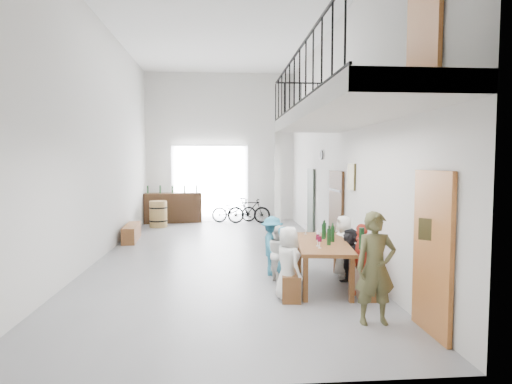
{
  "coord_description": "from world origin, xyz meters",
  "views": [
    {
      "loc": [
        0.04,
        -10.06,
        2.2
      ],
      "look_at": [
        0.81,
        -0.5,
        1.53
      ],
      "focal_mm": 30.0,
      "sensor_mm": 36.0,
      "label": 1
    }
  ],
  "objects": [
    {
      "name": "tasting_table",
      "position": [
        1.82,
        -2.69,
        0.71
      ],
      "size": [
        1.12,
        2.19,
        0.79
      ],
      "rotation": [
        0.0,
        0.0,
        -0.13
      ],
      "color": "brown",
      "rests_on": "ground"
    },
    {
      "name": "guest_left_c",
      "position": [
        1.1,
        -2.33,
        0.52
      ],
      "size": [
        0.5,
        0.59,
        1.04
      ],
      "primitive_type": "imported",
      "rotation": [
        0.0,
        0.0,
        1.81
      ],
      "color": "silver",
      "rests_on": "ground"
    },
    {
      "name": "gateway_portal",
      "position": [
        -0.4,
        5.94,
        1.4
      ],
      "size": [
        2.8,
        0.08,
        2.8
      ],
      "primitive_type": "cube",
      "color": "white",
      "rests_on": "ground"
    },
    {
      "name": "serving_counter",
      "position": [
        -1.75,
        5.65,
        0.54
      ],
      "size": [
        2.11,
        0.86,
        1.08
      ],
      "primitive_type": "cube",
      "rotation": [
        0.0,
        0.0,
        0.14
      ],
      "color": "#36230F",
      "rests_on": "ground"
    },
    {
      "name": "guest_right_b",
      "position": [
        2.35,
        -2.58,
        0.51
      ],
      "size": [
        0.63,
        0.98,
        1.01
      ],
      "primitive_type": "imported",
      "rotation": [
        0.0,
        0.0,
        -1.18
      ],
      "color": "black",
      "rests_on": "ground"
    },
    {
      "name": "side_bench",
      "position": [
        -2.5,
        2.1,
        0.22
      ],
      "size": [
        0.46,
        1.6,
        0.44
      ],
      "primitive_type": "cube",
      "rotation": [
        0.0,
        0.0,
        0.07
      ],
      "color": "brown",
      "rests_on": "ground"
    },
    {
      "name": "bench_inner",
      "position": [
        1.21,
        -2.75,
        0.21
      ],
      "size": [
        0.5,
        1.86,
        0.42
      ],
      "primitive_type": "cube",
      "rotation": [
        0.0,
        0.0,
        -0.11
      ],
      "color": "brown",
      "rests_on": "ground"
    },
    {
      "name": "guest_left_a",
      "position": [
        1.08,
        -3.43,
        0.59
      ],
      "size": [
        0.56,
        0.68,
        1.19
      ],
      "primitive_type": "imported",
      "rotation": [
        0.0,
        0.0,
        1.94
      ],
      "color": "silver",
      "rests_on": "ground"
    },
    {
      "name": "right_wall_decor",
      "position": [
        2.7,
        -1.87,
        1.74
      ],
      "size": [
        0.07,
        8.28,
        5.07
      ],
      "color": "#AC642E",
      "rests_on": "ground"
    },
    {
      "name": "bench_wall",
      "position": [
        2.45,
        -2.69,
        0.23
      ],
      "size": [
        0.54,
        2.02,
        0.46
      ],
      "primitive_type": "cube",
      "rotation": [
        0.0,
        0.0,
        -0.14
      ],
      "color": "brown",
      "rests_on": "ground"
    },
    {
      "name": "balcony",
      "position": [
        1.98,
        -3.13,
        2.96
      ],
      "size": [
        1.52,
        5.62,
        4.0
      ],
      "color": "silver",
      "rests_on": "ground"
    },
    {
      "name": "room_walls",
      "position": [
        0.0,
        0.0,
        3.55
      ],
      "size": [
        12.0,
        12.0,
        12.0
      ],
      "color": "silver",
      "rests_on": "ground"
    },
    {
      "name": "guest_left_d",
      "position": [
        1.01,
        -1.87,
        0.58
      ],
      "size": [
        0.5,
        0.78,
        1.15
      ],
      "primitive_type": "imported",
      "rotation": [
        0.0,
        0.0,
        1.47
      ],
      "color": "teal",
      "rests_on": "ground"
    },
    {
      "name": "guest_right_a",
      "position": [
        2.36,
        -3.19,
        0.59
      ],
      "size": [
        0.45,
        0.74,
        1.18
      ],
      "primitive_type": "imported",
      "rotation": [
        0.0,
        0.0,
        -1.82
      ],
      "color": "#B12E1E",
      "rests_on": "ground"
    },
    {
      "name": "counter_bottles",
      "position": [
        -1.75,
        5.64,
        1.22
      ],
      "size": [
        1.8,
        0.3,
        0.28
      ],
      "color": "black",
      "rests_on": "serving_counter"
    },
    {
      "name": "tableware",
      "position": [
        1.84,
        -2.62,
        0.94
      ],
      "size": [
        0.43,
        1.43,
        0.35
      ],
      "color": "black",
      "rests_on": "tasting_table"
    },
    {
      "name": "floor",
      "position": [
        0.0,
        0.0,
        0.0
      ],
      "size": [
        12.0,
        12.0,
        0.0
      ],
      "primitive_type": "plane",
      "color": "slate",
      "rests_on": "ground"
    },
    {
      "name": "oak_barrel",
      "position": [
        -2.12,
        4.56,
        0.44
      ],
      "size": [
        0.6,
        0.6,
        0.89
      ],
      "color": "olive",
      "rests_on": "ground"
    },
    {
      "name": "bicycle_far",
      "position": [
        1.01,
        5.21,
        0.46
      ],
      "size": [
        1.58,
        0.58,
        0.93
      ],
      "primitive_type": "imported",
      "rotation": [
        0.0,
        0.0,
        1.48
      ],
      "color": "black",
      "rests_on": "ground"
    },
    {
      "name": "bicycle_near",
      "position": [
        0.49,
        5.6,
        0.43
      ],
      "size": [
        1.71,
        0.79,
        0.87
      ],
      "primitive_type": "imported",
      "rotation": [
        0.0,
        0.0,
        1.7
      ],
      "color": "black",
      "rests_on": "ground"
    },
    {
      "name": "guest_left_b",
      "position": [
        1.12,
        -2.79,
        0.54
      ],
      "size": [
        0.29,
        0.42,
        1.09
      ],
      "primitive_type": "imported",
      "rotation": [
        0.0,
        0.0,
        1.65
      ],
      "color": "teal",
      "rests_on": "ground"
    },
    {
      "name": "host_standing",
      "position": [
        2.11,
        -4.5,
        0.77
      ],
      "size": [
        0.56,
        0.37,
        1.54
      ],
      "primitive_type": "imported",
      "rotation": [
        0.0,
        0.0,
        0.0
      ],
      "color": "#4C4B2A",
      "rests_on": "ground"
    },
    {
      "name": "potted_plant",
      "position": [
        2.45,
        0.58,
        0.19
      ],
      "size": [
        0.38,
        0.34,
        0.39
      ],
      "primitive_type": "imported",
      "rotation": [
        0.0,
        0.0,
        0.1
      ],
      "color": "#1B4620",
      "rests_on": "ground"
    },
    {
      "name": "guest_right_c",
      "position": [
        2.41,
        -1.98,
        0.58
      ],
      "size": [
        0.42,
        0.6,
        1.17
      ],
      "primitive_type": "imported",
      "rotation": [
        0.0,
        0.0,
        -1.49
      ],
      "color": "silver",
      "rests_on": "ground"
    }
  ]
}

